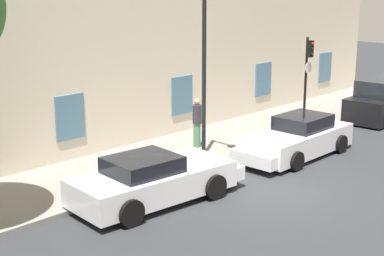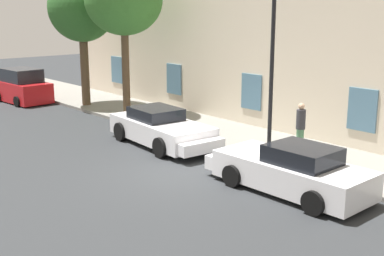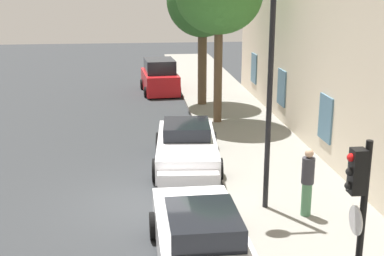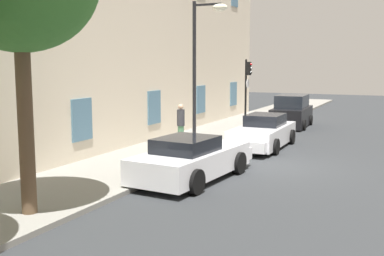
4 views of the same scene
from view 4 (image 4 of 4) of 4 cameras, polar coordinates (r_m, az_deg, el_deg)
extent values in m
plane|color=#2B2D30|center=(17.20, 9.06, -4.40)|extent=(80.00, 80.00, 0.00)
cube|color=gray|center=(18.78, -3.58, -3.06)|extent=(60.00, 3.68, 0.14)
cube|color=slate|center=(17.39, -12.98, 0.98)|extent=(1.10, 0.06, 1.50)
cube|color=slate|center=(21.68, -4.52, 2.47)|extent=(1.10, 0.06, 1.50)
cube|color=slate|center=(26.30, 1.07, 3.43)|extent=(1.10, 0.06, 1.50)
cube|color=slate|center=(31.10, 4.97, 4.08)|extent=(1.10, 0.06, 1.50)
cube|color=white|center=(14.83, -0.03, -4.04)|extent=(4.77, 2.28, 0.74)
cube|color=black|center=(14.42, -0.72, -1.99)|extent=(1.97, 1.67, 0.44)
cube|color=white|center=(16.61, 3.48, -3.09)|extent=(1.53, 1.86, 0.41)
cylinder|color=black|center=(16.55, -0.41, -3.51)|extent=(0.74, 0.30, 0.72)
cylinder|color=black|center=(15.70, 5.61, -4.17)|extent=(0.74, 0.30, 0.72)
cylinder|color=black|center=(14.21, -6.28, -5.46)|extent=(0.74, 0.30, 0.72)
cylinder|color=black|center=(13.20, 0.44, -6.44)|extent=(0.74, 0.30, 0.72)
cube|color=white|center=(20.62, 8.44, -0.84)|extent=(4.53, 1.85, 0.77)
cube|color=black|center=(20.86, 8.73, 0.98)|extent=(1.82, 1.46, 0.48)
cube|color=white|center=(18.76, 6.75, -1.97)|extent=(1.37, 1.68, 0.42)
cylinder|color=black|center=(19.09, 9.87, -2.21)|extent=(0.65, 0.25, 0.65)
cylinder|color=black|center=(19.61, 4.76, -1.85)|extent=(0.65, 0.25, 0.65)
cylinder|color=black|center=(21.77, 11.74, -1.03)|extent=(0.65, 0.25, 0.65)
cylinder|color=black|center=(22.23, 7.20, -0.74)|extent=(0.65, 0.25, 0.65)
cube|color=black|center=(27.52, 11.79, 1.35)|extent=(4.05, 1.94, 1.02)
cube|color=#1E232B|center=(27.44, 11.84, 3.15)|extent=(2.45, 1.65, 0.71)
cylinder|color=black|center=(26.25, 13.16, 0.33)|extent=(0.58, 0.23, 0.57)
cylinder|color=black|center=(26.58, 9.45, 0.52)|extent=(0.58, 0.23, 0.57)
cylinder|color=black|center=(28.58, 13.93, 0.91)|extent=(0.58, 0.23, 0.57)
cylinder|color=black|center=(28.88, 10.50, 1.08)|extent=(0.58, 0.23, 0.57)
cylinder|color=brown|center=(11.49, -19.21, 0.43)|extent=(0.35, 0.35, 4.16)
cylinder|color=black|center=(24.19, 6.41, 3.84)|extent=(0.10, 0.10, 3.62)
cube|color=black|center=(24.09, 6.78, 7.06)|extent=(0.22, 0.20, 0.66)
sphere|color=red|center=(24.05, 7.04, 7.55)|extent=(0.12, 0.12, 0.12)
sphere|color=black|center=(24.05, 7.03, 7.05)|extent=(0.12, 0.12, 0.12)
sphere|color=black|center=(24.06, 7.02, 6.55)|extent=(0.12, 0.12, 0.12)
cylinder|color=white|center=(24.12, 6.66, 5.28)|extent=(0.44, 0.02, 0.44)
cylinder|color=black|center=(18.73, 0.27, 6.05)|extent=(0.14, 0.14, 5.79)
cube|color=black|center=(18.62, 1.87, 14.50)|extent=(0.08, 1.10, 0.08)
ellipsoid|color=#EAE5C6|center=(18.42, 3.34, 14.15)|extent=(0.44, 0.60, 0.28)
cylinder|color=#4C7F59|center=(19.90, -1.34, -0.96)|extent=(0.34, 0.34, 0.87)
cylinder|color=#333338|center=(19.79, -1.35, 1.25)|extent=(0.42, 0.42, 0.67)
sphere|color=tan|center=(19.75, -1.35, 2.56)|extent=(0.22, 0.22, 0.22)
camera|label=1|loc=(6.44, 88.71, 22.25)|focal=54.84mm
camera|label=2|loc=(28.31, 35.99, 9.26)|focal=47.15mm
camera|label=3|loc=(29.84, 16.66, 11.82)|focal=48.68mm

